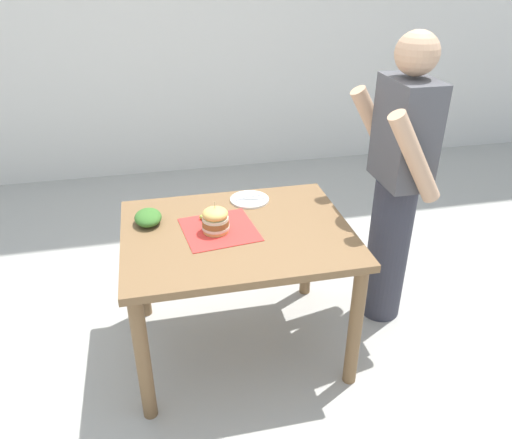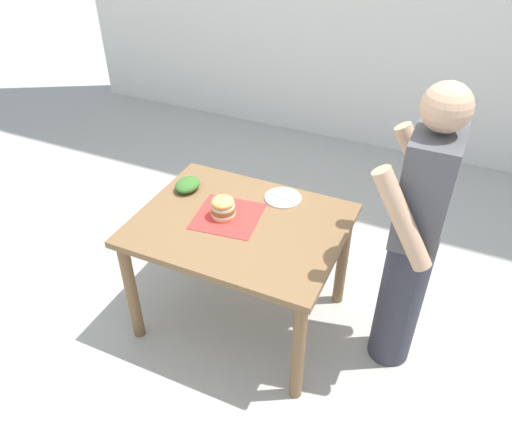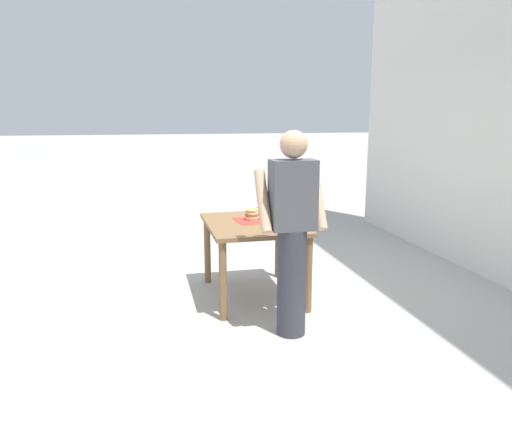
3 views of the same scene
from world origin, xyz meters
name	(u,v)px [view 3 (image 3 of 3)]	position (x,y,z in m)	size (l,w,h in m)	color
ground_plane	(254,296)	(0.00, 0.00, 0.00)	(80.00, 80.00, 0.00)	#ADAAA3
patio_table	(254,234)	(0.00, 0.00, 0.65)	(0.92, 1.16, 0.76)	brown
serving_paper	(254,220)	(-0.02, -0.09, 0.77)	(0.36, 0.36, 0.00)	red
sandwich	(252,213)	(-0.01, -0.11, 0.83)	(0.14, 0.14, 0.17)	#E5B25B
pickle_spear	(262,217)	(-0.12, -0.14, 0.78)	(0.02, 0.02, 0.08)	#8EA83D
side_plate_with_forks	(289,223)	(-0.32, 0.13, 0.77)	(0.22, 0.22, 0.02)	white
side_salad	(260,210)	(-0.17, -0.44, 0.80)	(0.18, 0.14, 0.07)	#386B28
diner_across_table	(292,231)	(-0.11, 0.92, 0.88)	(0.55, 0.35, 1.69)	#33333D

